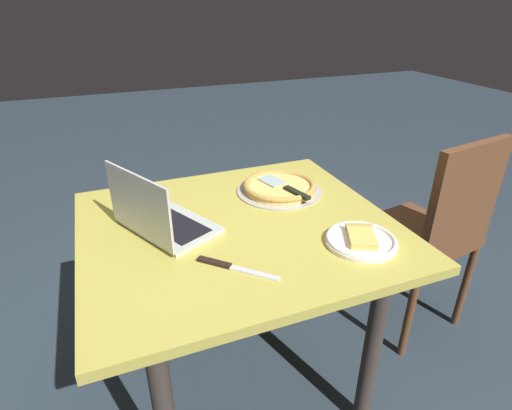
{
  "coord_description": "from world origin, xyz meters",
  "views": [
    {
      "loc": [
        0.38,
        1.13,
        1.43
      ],
      "look_at": [
        -0.05,
        0.04,
        0.82
      ],
      "focal_mm": 28.64,
      "sensor_mm": 36.0,
      "label": 1
    }
  ],
  "objects": [
    {
      "name": "ground_plane",
      "position": [
        0.0,
        0.0,
        0.0
      ],
      "size": [
        12.0,
        12.0,
        0.0
      ],
      "primitive_type": "plane",
      "color": "#2B3842"
    },
    {
      "name": "chair_near",
      "position": [
        -0.87,
        0.01,
        0.54
      ],
      "size": [
        0.47,
        0.47,
        0.95
      ],
      "color": "brown",
      "rests_on": "ground_plane"
    },
    {
      "name": "dining_table",
      "position": [
        0.0,
        0.0,
        0.63
      ],
      "size": [
        1.03,
        0.92,
        0.74
      ],
      "color": "#B0A443",
      "rests_on": "ground_plane"
    },
    {
      "name": "table_knife",
      "position": [
        0.11,
        0.22,
        0.74
      ],
      "size": [
        0.19,
        0.19,
        0.01
      ],
      "color": "silver",
      "rests_on": "dining_table"
    },
    {
      "name": "pizza_tray",
      "position": [
        -0.24,
        -0.19,
        0.75
      ],
      "size": [
        0.33,
        0.33,
        0.04
      ],
      "color": "#A9A49B",
      "rests_on": "dining_table"
    },
    {
      "name": "laptop",
      "position": [
        0.25,
        -0.05,
        0.79
      ],
      "size": [
        0.33,
        0.38,
        0.23
      ],
      "color": "#B5BAB3",
      "rests_on": "dining_table"
    },
    {
      "name": "pizza_plate",
      "position": [
        -0.32,
        0.25,
        0.75
      ],
      "size": [
        0.22,
        0.22,
        0.04
      ],
      "color": "white",
      "rests_on": "dining_table"
    }
  ]
}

